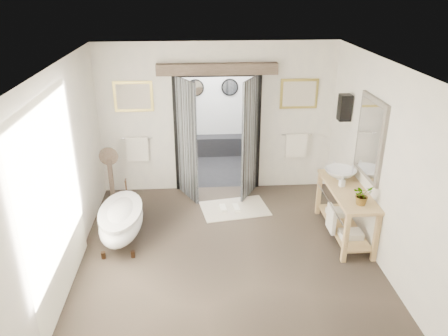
{
  "coord_description": "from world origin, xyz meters",
  "views": [
    {
      "loc": [
        -0.42,
        -5.52,
        3.92
      ],
      "look_at": [
        0.0,
        0.6,
        1.25
      ],
      "focal_mm": 35.0,
      "sensor_mm": 36.0,
      "label": 1
    }
  ],
  "objects_px": {
    "clawfoot_tub": "(121,219)",
    "rug": "(235,208)",
    "basin": "(340,174)",
    "vanity": "(344,208)"
  },
  "relations": [
    {
      "from": "vanity",
      "to": "rug",
      "type": "relative_size",
      "value": 1.33
    },
    {
      "from": "rug",
      "to": "basin",
      "type": "xyz_separation_m",
      "value": [
        1.69,
        -0.63,
        0.93
      ]
    },
    {
      "from": "clawfoot_tub",
      "to": "basin",
      "type": "relative_size",
      "value": 2.91
    },
    {
      "from": "vanity",
      "to": "basin",
      "type": "xyz_separation_m",
      "value": [
        0.0,
        0.38,
        0.43
      ]
    },
    {
      "from": "basin",
      "to": "clawfoot_tub",
      "type": "bearing_deg",
      "value": 171.3
    },
    {
      "from": "clawfoot_tub",
      "to": "rug",
      "type": "bearing_deg",
      "value": 24.72
    },
    {
      "from": "basin",
      "to": "rug",
      "type": "bearing_deg",
      "value": 146.92
    },
    {
      "from": "clawfoot_tub",
      "to": "vanity",
      "type": "xyz_separation_m",
      "value": [
        3.6,
        -0.13,
        0.14
      ]
    },
    {
      "from": "clawfoot_tub",
      "to": "basin",
      "type": "height_order",
      "value": "basin"
    },
    {
      "from": "rug",
      "to": "vanity",
      "type": "bearing_deg",
      "value": -31.0
    }
  ]
}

